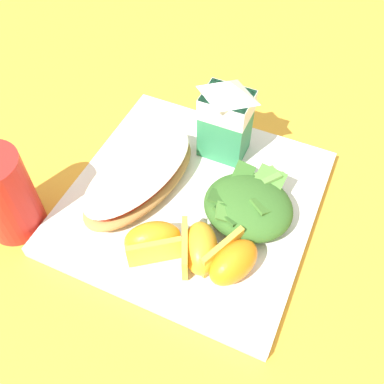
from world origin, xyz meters
TOP-DOWN VIEW (x-y plane):
  - ground at (0.00, 0.00)m, footprint 3.00×3.00m
  - white_plate at (0.00, 0.00)m, footprint 0.28×0.28m
  - cheesy_pizza_bread at (-0.06, -0.01)m, footprint 0.11×0.18m
  - green_salad_pile at (0.07, 0.00)m, footprint 0.10×0.10m
  - milk_carton at (0.01, 0.09)m, footprint 0.06×0.04m
  - orange_wedge_front at (-0.01, -0.08)m, footprint 0.07×0.06m
  - orange_wedge_middle at (0.04, -0.07)m, footprint 0.06×0.07m
  - orange_wedge_rear at (0.08, -0.07)m, footprint 0.06×0.07m
  - drinking_red_cup at (-0.17, -0.11)m, footprint 0.06×0.06m

SIDE VIEW (x-z plane):
  - ground at x=0.00m, z-range 0.00..0.00m
  - white_plate at x=0.00m, z-range 0.00..0.02m
  - cheesy_pizza_bread at x=-0.06m, z-range 0.02..0.05m
  - orange_wedge_front at x=-0.01m, z-range 0.02..0.06m
  - orange_wedge_middle at x=0.04m, z-range 0.02..0.06m
  - orange_wedge_rear at x=0.08m, z-range 0.02..0.06m
  - green_salad_pile at x=0.07m, z-range 0.02..0.06m
  - drinking_red_cup at x=-0.17m, z-range 0.00..0.11m
  - milk_carton at x=0.01m, z-range 0.02..0.13m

